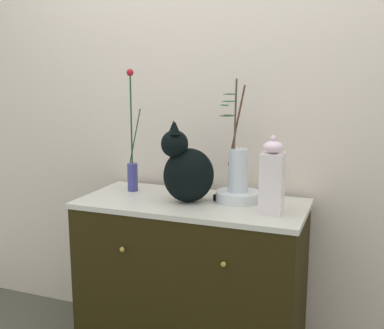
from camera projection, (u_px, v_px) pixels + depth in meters
name	position (u px, v px, depth m)	size (l,w,h in m)	color
wall_back	(214.00, 101.00, 2.46)	(4.40, 0.08, 2.60)	beige
sideboard	(192.00, 282.00, 2.32)	(1.09, 0.53, 0.84)	black
cat_sitting	(187.00, 170.00, 2.20)	(0.44, 0.30, 0.39)	black
vase_slim_green	(132.00, 164.00, 2.42)	(0.08, 0.05, 0.63)	#3C3E89
bowl_porcelain	(238.00, 196.00, 2.24)	(0.21, 0.21, 0.05)	silver
vase_glass_clear	(238.00, 166.00, 2.22)	(0.16, 0.15, 0.53)	silver
jar_lidded_porcelain	(272.00, 178.00, 2.02)	(0.10, 0.10, 0.34)	white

